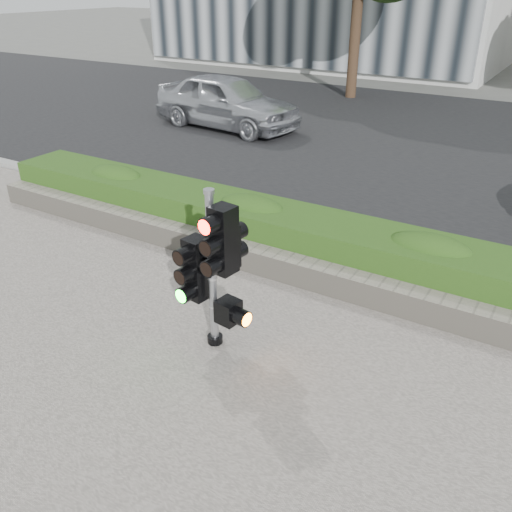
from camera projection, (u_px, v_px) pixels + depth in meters
name	position (u px, v px, depth m)	size (l,w,h in m)	color
ground	(223.00, 357.00, 6.00)	(120.00, 120.00, 0.00)	#51514C
road	(448.00, 145.00, 13.60)	(60.00, 13.00, 0.02)	black
curb	(338.00, 246.00, 8.37)	(60.00, 0.25, 0.12)	gray
stone_wall	(301.00, 271.00, 7.36)	(12.00, 0.32, 0.34)	gray
hedge	(323.00, 242.00, 7.77)	(12.00, 1.00, 0.68)	#4C7624
traffic_signal	(215.00, 263.00, 5.75)	(0.66, 0.51, 1.86)	black
car_silver	(227.00, 101.00, 14.84)	(1.71, 4.26, 1.45)	#B7B9BF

